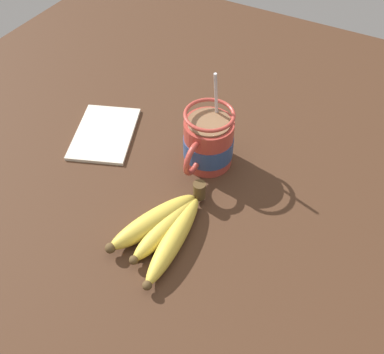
# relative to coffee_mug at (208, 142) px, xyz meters

# --- Properties ---
(table) EXTENTS (1.20, 1.20, 0.03)m
(table) POSITION_rel_coffee_mug_xyz_m (0.04, -0.02, -0.06)
(table) COLOR #422819
(table) RESTS_ON ground
(coffee_mug) EXTENTS (0.12, 0.08, 0.17)m
(coffee_mug) POSITION_rel_coffee_mug_xyz_m (0.00, 0.00, 0.00)
(coffee_mug) COLOR #B23D33
(coffee_mug) RESTS_ON table
(banana_bunch) EXTENTS (0.19, 0.11, 0.04)m
(banana_bunch) POSITION_rel_coffee_mug_xyz_m (0.17, 0.01, -0.03)
(banana_bunch) COLOR #4C381E
(banana_bunch) RESTS_ON table
(napkin) EXTENTS (0.18, 0.15, 0.01)m
(napkin) POSITION_rel_coffee_mug_xyz_m (0.03, -0.20, -0.04)
(napkin) COLOR beige
(napkin) RESTS_ON table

